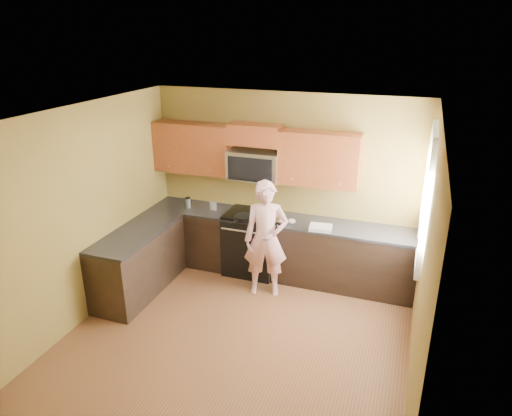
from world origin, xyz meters
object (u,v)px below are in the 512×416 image
at_px(microwave, 255,179).
at_px(frying_pan, 244,219).
at_px(butter_tub, 281,218).
at_px(travel_mug, 188,208).
at_px(woman, 266,239).
at_px(stove, 252,242).

xyz_separation_m(microwave, frying_pan, (-0.02, -0.38, -0.50)).
distance_m(butter_tub, travel_mug, 1.47).
bearing_deg(woman, frying_pan, 131.07).
bearing_deg(travel_mug, woman, -18.82).
relative_size(woman, butter_tub, 13.05).
height_order(woman, travel_mug, woman).
bearing_deg(stove, microwave, 90.00).
height_order(stove, microwave, microwave).
xyz_separation_m(stove, butter_tub, (0.44, 0.03, 0.45)).
height_order(microwave, butter_tub, microwave).
relative_size(frying_pan, butter_tub, 3.97).
distance_m(microwave, woman, 0.99).
height_order(butter_tub, travel_mug, travel_mug).
distance_m(stove, microwave, 0.98).
xyz_separation_m(stove, travel_mug, (-1.03, -0.04, 0.45)).
bearing_deg(butter_tub, stove, -176.42).
height_order(microwave, travel_mug, microwave).
bearing_deg(travel_mug, butter_tub, 2.58).
relative_size(stove, butter_tub, 7.52).
xyz_separation_m(microwave, travel_mug, (-1.03, -0.16, -0.53)).
distance_m(woman, butter_tub, 0.56).
height_order(woman, butter_tub, woman).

